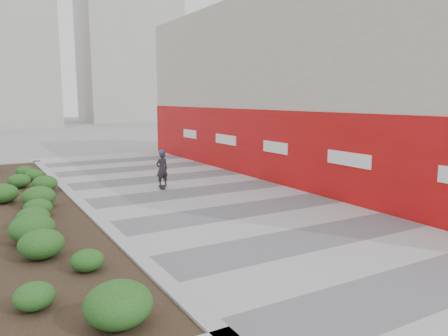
# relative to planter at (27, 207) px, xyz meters

# --- Properties ---
(ground) EXTENTS (160.00, 160.00, 0.00)m
(ground) POSITION_rel_planter_xyz_m (5.50, -7.00, -0.42)
(ground) COLOR gray
(ground) RESTS_ON ground
(walkway) EXTENTS (8.00, 36.00, 0.01)m
(walkway) POSITION_rel_planter_xyz_m (5.50, -4.00, -0.41)
(walkway) COLOR #A8A8AD
(walkway) RESTS_ON ground
(building) EXTENTS (6.04, 24.08, 8.00)m
(building) POSITION_rel_planter_xyz_m (12.48, 1.98, 3.56)
(building) COLOR #B9AC9E
(building) RESTS_ON ground
(planter) EXTENTS (3.00, 18.00, 0.90)m
(planter) POSITION_rel_planter_xyz_m (0.00, 0.00, 0.00)
(planter) COLOR #9E9EA0
(planter) RESTS_ON ground
(distant_bldg_north_r) EXTENTS (14.00, 10.00, 24.00)m
(distant_bldg_north_r) POSITION_rel_planter_xyz_m (20.50, 53.00, 11.58)
(distant_bldg_north_r) COLOR #ADAAA3
(distant_bldg_north_r) RESTS_ON ground
(manhole_cover) EXTENTS (0.44, 0.44, 0.01)m
(manhole_cover) POSITION_rel_planter_xyz_m (6.00, -4.00, -0.42)
(manhole_cover) COLOR #595654
(manhole_cover) RESTS_ON ground
(skateboarder) EXTENTS (0.53, 0.75, 1.52)m
(skateboarder) POSITION_rel_planter_xyz_m (5.07, 2.40, 0.35)
(skateboarder) COLOR beige
(skateboarder) RESTS_ON ground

